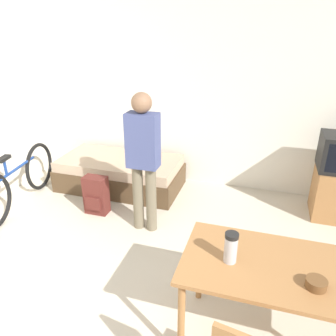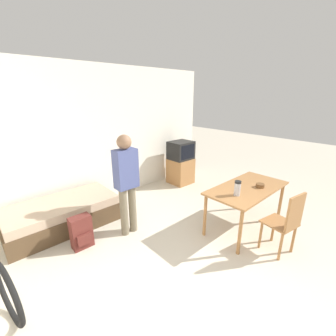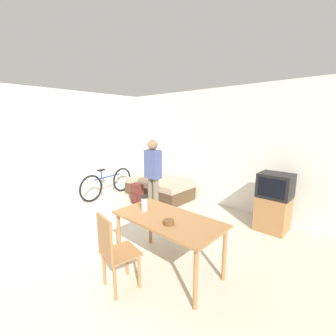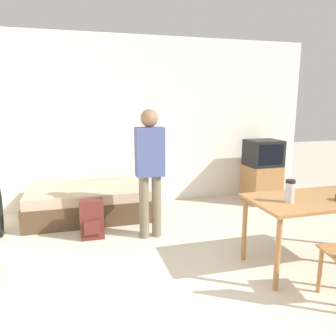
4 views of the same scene
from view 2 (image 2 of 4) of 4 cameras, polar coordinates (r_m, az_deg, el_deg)
ground_plane at (r=2.93m, az=20.60°, el=-30.32°), size 20.00×20.00×0.00m
wall_back at (r=4.68m, az=-18.54°, el=7.57°), size 5.78×0.06×2.70m
daybed at (r=4.24m, az=-25.19°, el=-10.58°), size 1.75×0.90×0.45m
tv at (r=5.57m, az=3.23°, el=1.33°), size 0.55×0.53×1.06m
dining_table at (r=3.84m, az=19.40°, el=-5.72°), size 1.44×0.73×0.73m
wooden_chair at (r=3.49m, az=27.83°, el=-11.83°), size 0.45×0.45×0.94m
person_standing at (r=3.45m, az=-10.53°, el=-2.75°), size 0.34×0.21×1.60m
thermos_flask at (r=3.42m, az=17.23°, el=-4.74°), size 0.09×0.09×0.22m
mate_bowl at (r=3.86m, az=22.35°, el=-4.15°), size 0.13×0.13×0.06m
backpack at (r=3.60m, az=-21.14°, el=-14.97°), size 0.29×0.20×0.50m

